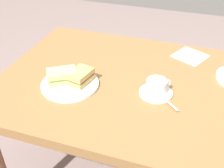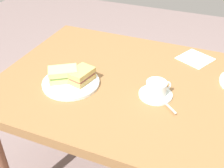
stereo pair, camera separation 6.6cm
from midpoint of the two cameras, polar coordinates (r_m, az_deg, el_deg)
The scene contains 8 objects.
dining_table at distance 1.32m, azimuth 4.24°, elevation -2.58°, with size 1.31×0.90×0.74m.
sandwich_plate at distance 1.27m, azimuth -10.06°, elevation -0.09°, with size 0.26×0.26×0.01m, color white.
sandwich_front at distance 1.26m, azimuth -11.70°, elevation 1.54°, with size 0.15×0.14×0.06m.
sandwich_back at distance 1.25m, azimuth -7.99°, elevation 1.51°, with size 0.10×0.13×0.06m.
coffee_saucer at distance 1.21m, azimuth 7.36°, elevation -1.83°, with size 0.14×0.14×0.01m, color white.
coffee_cup at distance 1.19m, azimuth 7.56°, elevation -0.40°, with size 0.10×0.09×0.06m.
spoon at distance 1.16m, azimuth 9.65°, elevation -3.56°, with size 0.08×0.08×0.01m.
napkin at distance 1.53m, azimuth 14.50°, elevation 5.54°, with size 0.15×0.15×0.00m, color white.
Camera 1 is at (0.21, -1.03, 1.46)m, focal length 44.76 mm.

